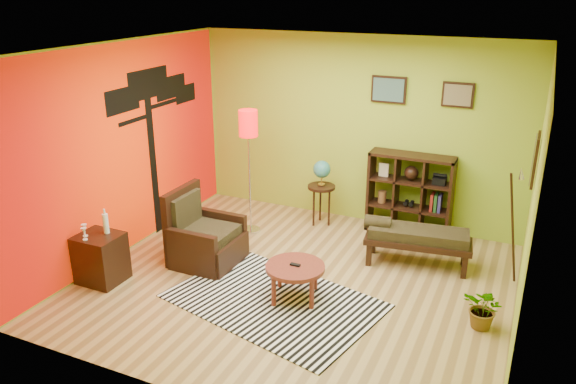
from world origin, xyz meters
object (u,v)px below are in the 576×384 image
at_px(armchair, 203,240).
at_px(floor_lamp, 249,135).
at_px(bench, 415,236).
at_px(globe_table, 322,177).
at_px(coffee_table, 295,270).
at_px(potted_plant, 484,313).
at_px(cube_shelf, 410,195).
at_px(side_cabinet, 101,258).

xyz_separation_m(armchair, floor_lamp, (0.11, 1.10, 1.18)).
bearing_deg(bench, globe_table, 155.30).
bearing_deg(globe_table, armchair, -118.41).
relative_size(coffee_table, armchair, 0.70).
bearing_deg(potted_plant, cube_shelf, 121.80).
bearing_deg(cube_shelf, coffee_table, -108.35).
bearing_deg(side_cabinet, coffee_table, 14.61).
bearing_deg(floor_lamp, globe_table, 38.48).
height_order(cube_shelf, potted_plant, cube_shelf).
bearing_deg(potted_plant, floor_lamp, 160.93).
bearing_deg(cube_shelf, globe_table, -170.19).
bearing_deg(coffee_table, side_cabinet, -165.39).
distance_m(globe_table, potted_plant, 3.24).
height_order(armchair, floor_lamp, floor_lamp).
bearing_deg(side_cabinet, globe_table, 56.35).
xyz_separation_m(cube_shelf, bench, (0.29, -0.95, -0.20)).
height_order(side_cabinet, floor_lamp, floor_lamp).
xyz_separation_m(coffee_table, cube_shelf, (0.78, 2.36, 0.24)).
bearing_deg(side_cabinet, floor_lamp, 64.74).
bearing_deg(cube_shelf, armchair, -138.36).
bearing_deg(globe_table, floor_lamp, -141.52).
bearing_deg(globe_table, cube_shelf, 9.81).
xyz_separation_m(floor_lamp, cube_shelf, (2.14, 0.90, -0.87)).
distance_m(armchair, side_cabinet, 1.29).
bearing_deg(cube_shelf, side_cabinet, -136.42).
height_order(coffee_table, bench, bench).
distance_m(cube_shelf, potted_plant, 2.49).
relative_size(side_cabinet, bench, 0.66).
xyz_separation_m(armchair, cube_shelf, (2.25, 2.00, 0.30)).
height_order(coffee_table, cube_shelf, cube_shelf).
xyz_separation_m(side_cabinet, floor_lamp, (0.97, 2.06, 1.16)).
distance_m(side_cabinet, floor_lamp, 2.56).
xyz_separation_m(globe_table, cube_shelf, (1.29, 0.22, -0.16)).
distance_m(side_cabinet, potted_plant, 4.50).
bearing_deg(bench, potted_plant, -48.61).
xyz_separation_m(coffee_table, armchair, (-1.47, 0.35, -0.06)).
relative_size(side_cabinet, globe_table, 0.92).
distance_m(coffee_table, armchair, 1.51).
bearing_deg(globe_table, bench, -24.70).
bearing_deg(bench, floor_lamp, 178.76).
relative_size(armchair, floor_lamp, 0.54).
height_order(globe_table, cube_shelf, cube_shelf).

